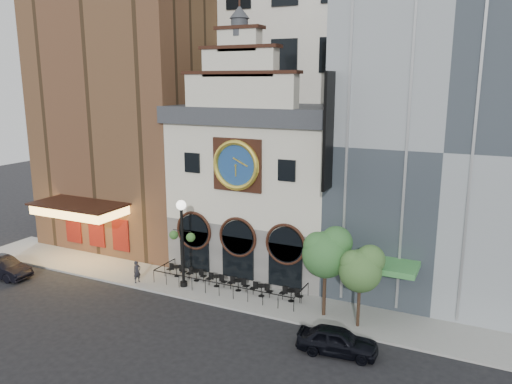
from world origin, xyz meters
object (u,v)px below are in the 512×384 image
object	(u,v)px
pedestrian	(137,272)
tree_right	(361,268)
bistro_5	(291,295)
tree_left	(327,251)
car_left	(2,267)
bistro_1	(196,275)
lamppost	(182,234)
bistro_3	(238,284)
bistro_0	(177,270)
bistro_4	(261,290)
bistro_2	(216,280)
car_right	(337,341)

from	to	relation	value
pedestrian	tree_right	size ratio (longest dim) A/B	0.32
bistro_5	tree_left	size ratio (longest dim) A/B	0.28
car_left	tree_right	bearing A→B (deg)	-82.95
bistro_1	bistro_5	bearing A→B (deg)	-1.73
pedestrian	lamppost	world-z (taller)	lamppost
bistro_3	bistro_0	bearing A→B (deg)	176.56
bistro_1	tree_left	bearing A→B (deg)	-6.33
bistro_4	tree_right	distance (m)	7.62
bistro_2	bistro_4	bearing A→B (deg)	-2.10
bistro_0	pedestrian	bearing A→B (deg)	-131.26
bistro_2	pedestrian	xyz separation A→B (m)	(-5.39, -1.81, 0.33)
bistro_1	bistro_2	xyz separation A→B (m)	(1.80, -0.23, 0.00)
lamppost	bistro_3	bearing A→B (deg)	11.82
bistro_0	car_right	distance (m)	14.38
bistro_0	car_left	bearing A→B (deg)	-155.35
car_left	tree_right	size ratio (longest dim) A/B	0.93
lamppost	tree_right	bearing A→B (deg)	-4.25
bistro_5	car_right	bearing A→B (deg)	-45.92
pedestrian	bistro_2	bearing A→B (deg)	-52.95
car_left	lamppost	distance (m)	14.08
bistro_4	car_left	bearing A→B (deg)	-165.30
bistro_1	bistro_5	xyz separation A→B (m)	(7.35, -0.22, 0.00)
bistro_4	lamppost	bearing A→B (deg)	-171.61
car_left	tree_left	bearing A→B (deg)	-80.99
bistro_4	car_left	xyz separation A→B (m)	(-18.66, -4.90, 0.14)
bistro_2	car_left	xyz separation A→B (m)	(-15.17, -5.02, 0.14)
bistro_1	tree_left	size ratio (longest dim) A/B	0.28
bistro_1	bistro_0	bearing A→B (deg)	177.16
pedestrian	bistro_3	bearing A→B (deg)	-57.17
bistro_2	car_left	bearing A→B (deg)	-161.67
bistro_1	bistro_5	distance (m)	7.36
bistro_4	bistro_5	distance (m)	2.07
bistro_4	pedestrian	distance (m)	9.05
bistro_2	pedestrian	world-z (taller)	pedestrian
bistro_0	bistro_3	distance (m)	5.24
bistro_4	car_right	size ratio (longest dim) A/B	0.37
bistro_0	bistro_2	distance (m)	3.54
car_left	tree_right	xyz separation A→B (m)	(25.49, 3.66, 2.99)
car_right	lamppost	distance (m)	13.00
bistro_4	pedestrian	world-z (taller)	pedestrian
bistro_0	bistro_3	xyz separation A→B (m)	(5.23, -0.31, 0.00)
bistro_3	lamppost	xyz separation A→B (m)	(-3.77, -0.95, 3.34)
car_left	pedestrian	world-z (taller)	pedestrian
bistro_1	car_left	bearing A→B (deg)	-158.54
car_right	pedestrian	world-z (taller)	pedestrian
bistro_1	car_right	world-z (taller)	car_right
bistro_1	car_right	bearing A→B (deg)	-22.17
bistro_2	lamppost	world-z (taller)	lamppost
bistro_0	tree_right	xyz separation A→B (m)	(13.86, -1.68, 3.13)
bistro_4	lamppost	size ratio (longest dim) A/B	0.26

